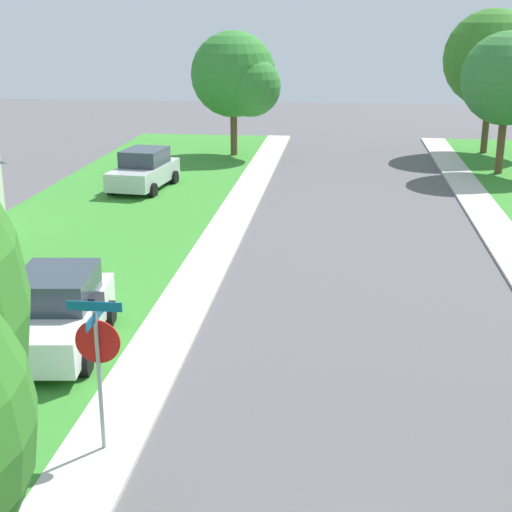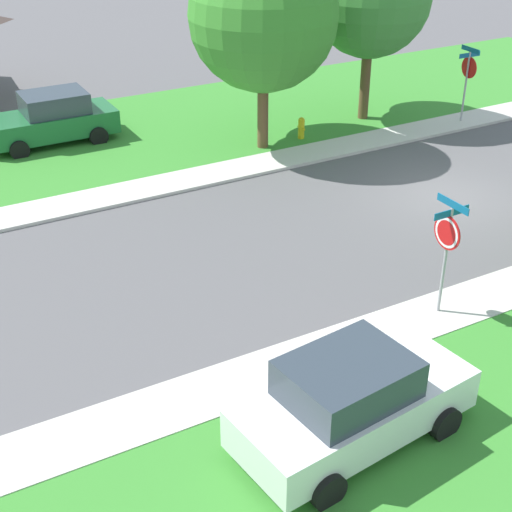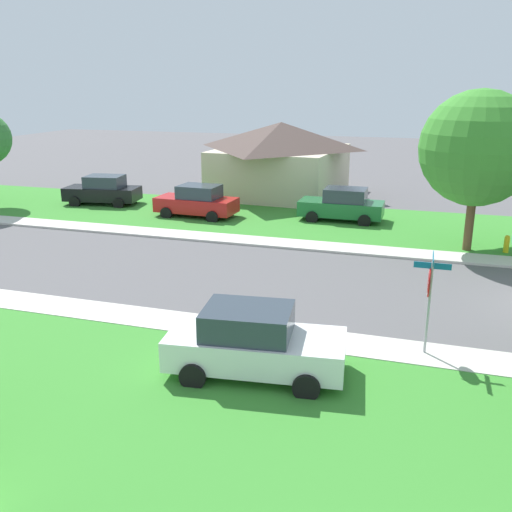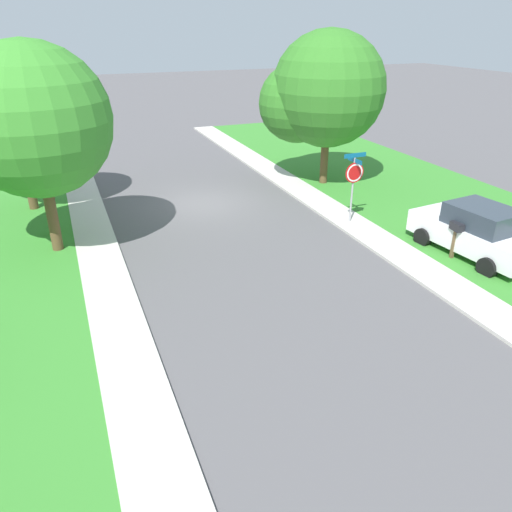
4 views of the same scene
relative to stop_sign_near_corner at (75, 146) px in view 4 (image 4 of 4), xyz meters
The scene contains 11 objects.
ground_plane 6.98m from the stop_sign_near_corner, 134.14° to the left, with size 120.00×120.00×0.00m, color #565456.
sidewalk_east 16.92m from the stop_sign_near_corner, 89.93° to the left, with size 1.40×56.00×0.10m, color beige.
sidewalk_west 19.35m from the stop_sign_near_corner, 119.14° to the left, with size 1.40×56.00×0.10m, color beige.
stop_sign_near_corner is the anchor object (origin of this frame).
stop_sign_far_corner 13.10m from the stop_sign_near_corner, 135.36° to the left, with size 0.92×0.92×2.77m.
car_white_across_road 17.60m from the stop_sign_near_corner, 131.42° to the left, with size 2.40×4.48×1.76m.
tree_sidewalk_mid 7.98m from the stop_sign_near_corner, 78.32° to the left, with size 5.07×4.72×6.74m.
tree_across_right 4.32m from the stop_sign_near_corner, 50.73° to the left, with size 4.47×4.16×6.49m.
tree_sidewalk_near 11.56m from the stop_sign_near_corner, 159.22° to the left, with size 5.46×5.08×6.91m.
fire_hydrant 6.40m from the stop_sign_near_corner, 77.68° to the left, with size 0.38×0.22×0.83m.
mailbox 17.03m from the stop_sign_near_corner, 129.13° to the left, with size 0.30×0.51×1.31m.
Camera 4 is at (5.41, 19.66, 7.15)m, focal length 34.82 mm.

